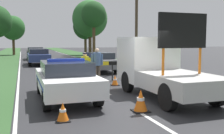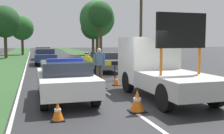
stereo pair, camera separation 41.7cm
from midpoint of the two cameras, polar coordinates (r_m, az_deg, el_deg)
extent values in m
plane|color=#28282B|center=(9.11, 1.61, -8.05)|extent=(160.00, 160.00, 0.00)
cube|color=silver|center=(7.20, 7.83, -11.80)|extent=(0.12, 2.41, 0.01)
cube|color=silver|center=(11.71, -3.22, -4.96)|extent=(0.12, 2.41, 0.01)
cube|color=silver|center=(16.47, -7.93, -1.92)|extent=(0.12, 2.41, 0.01)
cube|color=silver|center=(21.33, -10.50, -0.25)|extent=(0.12, 2.41, 0.01)
cube|color=silver|center=(26.22, -12.11, 0.80)|extent=(0.12, 2.41, 0.01)
cube|color=silver|center=(31.13, -13.22, 1.52)|extent=(0.12, 2.41, 0.01)
cube|color=silver|center=(36.06, -14.02, 2.04)|extent=(0.12, 2.41, 0.01)
cube|color=silver|center=(40.99, -14.63, 2.44)|extent=(0.12, 2.41, 0.01)
cube|color=silver|center=(45.93, -15.11, 2.75)|extent=(0.12, 2.41, 0.01)
cube|color=silver|center=(50.87, -15.50, 3.00)|extent=(0.12, 2.41, 0.01)
cube|color=silver|center=(55.81, -15.82, 3.21)|extent=(0.12, 2.41, 0.01)
cube|color=silver|center=(26.40, -19.86, 0.62)|extent=(0.10, 62.61, 0.01)
cube|color=silver|center=(27.22, -4.78, 1.08)|extent=(0.10, 62.61, 0.01)
cube|color=#2D5128|center=(29.69, -1.76, 1.49)|extent=(4.04, 120.00, 0.03)
cube|color=white|center=(9.88, -11.25, -3.05)|extent=(1.89, 4.58, 0.59)
cube|color=#282D38|center=(9.68, -11.19, -0.13)|extent=(1.66, 2.11, 0.45)
cylinder|color=black|center=(11.25, -16.38, -3.63)|extent=(0.24, 0.77, 0.77)
cylinder|color=black|center=(11.44, -8.08, -3.31)|extent=(0.24, 0.77, 0.77)
cylinder|color=black|center=(8.46, -15.47, -6.63)|extent=(0.24, 0.77, 0.77)
cylinder|color=black|center=(8.71, -4.50, -6.09)|extent=(0.24, 0.77, 0.77)
cube|color=#1E38C6|center=(9.66, -11.22, 1.49)|extent=(1.32, 0.24, 0.10)
cube|color=#193399|center=(9.87, -11.25, -2.88)|extent=(1.90, 3.76, 0.10)
cube|color=black|center=(12.18, -12.73, -1.73)|extent=(1.04, 0.08, 0.35)
cube|color=white|center=(11.45, 6.62, 1.71)|extent=(2.07, 1.97, 1.88)
cube|color=#232833|center=(12.31, 4.69, 3.58)|extent=(1.76, 0.04, 0.83)
cube|color=#B2B2AD|center=(9.24, 13.62, -3.39)|extent=(2.07, 3.26, 0.59)
cylinder|color=#D16619|center=(8.79, 9.73, 1.11)|extent=(0.09, 0.09, 0.90)
cylinder|color=#D16619|center=(9.57, 17.40, 1.30)|extent=(0.09, 0.09, 0.90)
cube|color=black|center=(9.14, 13.88, 7.70)|extent=(1.82, 0.12, 1.17)
cylinder|color=black|center=(11.19, 2.32, -3.20)|extent=(0.24, 0.87, 0.87)
cylinder|color=black|center=(11.97, 10.54, -2.71)|extent=(0.24, 0.87, 0.87)
cylinder|color=black|center=(8.28, 10.64, -6.44)|extent=(0.24, 0.87, 0.87)
cylinder|color=black|center=(9.31, 20.54, -5.36)|extent=(0.24, 0.87, 0.87)
cylinder|color=black|center=(13.78, -11.16, -1.67)|extent=(0.07, 0.07, 0.86)
cylinder|color=black|center=(14.37, -0.76, -1.27)|extent=(0.07, 0.07, 0.86)
cube|color=yellow|center=(13.72, -11.43, 0.50)|extent=(0.55, 0.08, 0.19)
cube|color=black|center=(13.80, -9.18, 0.57)|extent=(0.55, 0.08, 0.19)
cube|color=yellow|center=(13.90, -6.97, 0.63)|extent=(0.55, 0.08, 0.19)
cube|color=black|center=(14.03, -4.79, 0.70)|extent=(0.55, 0.08, 0.19)
cube|color=yellow|center=(14.17, -2.65, 0.76)|extent=(0.55, 0.08, 0.19)
cube|color=black|center=(14.33, -0.55, 0.82)|extent=(0.55, 0.08, 0.19)
cylinder|color=#191E38|center=(13.24, -7.12, -2.03)|extent=(0.15, 0.15, 0.80)
cylinder|color=#191E38|center=(13.27, -6.42, -2.00)|extent=(0.15, 0.15, 0.80)
cylinder|color=yellow|center=(13.18, -6.81, 0.99)|extent=(0.37, 0.37, 0.60)
cylinder|color=yellow|center=(13.13, -7.78, 0.84)|extent=(0.12, 0.12, 0.51)
cylinder|color=yellow|center=(13.23, -5.84, 0.89)|extent=(0.12, 0.12, 0.51)
sphere|color=beige|center=(13.15, -6.83, 2.74)|extent=(0.21, 0.21, 0.21)
cylinder|color=#141933|center=(13.15, -6.83, 2.99)|extent=(0.24, 0.24, 0.05)
cylinder|color=brown|center=(13.76, -4.50, -1.52)|extent=(0.17, 0.17, 0.89)
cylinder|color=brown|center=(13.80, -3.76, -1.49)|extent=(0.17, 0.17, 0.89)
cylinder|color=#4C6B9E|center=(13.71, -4.15, 1.74)|extent=(0.41, 0.41, 0.67)
cylinder|color=#4C6B9E|center=(13.64, -5.19, 1.58)|extent=(0.13, 0.13, 0.57)
cylinder|color=#4C6B9E|center=(13.78, -3.13, 1.63)|extent=(0.13, 0.13, 0.57)
sphere|color=beige|center=(13.68, -4.17, 3.63)|extent=(0.23, 0.23, 0.23)
cube|color=black|center=(12.84, -0.29, -3.96)|extent=(0.37, 0.37, 0.03)
cone|color=orange|center=(12.80, -0.29, -2.83)|extent=(0.31, 0.31, 0.48)
cylinder|color=white|center=(12.80, -0.29, -2.72)|extent=(0.18, 0.18, 0.07)
cube|color=black|center=(12.06, -3.27, -4.59)|extent=(0.36, 0.36, 0.03)
cone|color=orange|center=(12.02, -3.27, -3.40)|extent=(0.31, 0.31, 0.48)
cylinder|color=white|center=(12.02, -3.28, -3.29)|extent=(0.17, 0.17, 0.07)
cube|color=black|center=(8.20, 4.76, -9.51)|extent=(0.49, 0.49, 0.03)
cone|color=orange|center=(8.12, 4.78, -7.19)|extent=(0.42, 0.42, 0.65)
cylinder|color=white|center=(8.11, 4.78, -6.97)|extent=(0.24, 0.24, 0.09)
cube|color=black|center=(7.37, -12.26, -11.37)|extent=(0.37, 0.37, 0.03)
cone|color=orange|center=(7.30, -12.30, -9.44)|extent=(0.31, 0.31, 0.49)
cylinder|color=white|center=(7.29, -12.31, -9.25)|extent=(0.18, 0.18, 0.07)
cube|color=slate|center=(18.74, -3.37, 0.93)|extent=(1.82, 4.30, 0.60)
cube|color=#282D38|center=(18.58, -3.27, 2.50)|extent=(1.60, 1.98, 0.44)
cylinder|color=black|center=(19.86, -6.60, 0.30)|extent=(0.24, 0.64, 0.64)
cylinder|color=black|center=(20.26, -2.23, 0.44)|extent=(0.24, 0.64, 0.64)
cylinder|color=black|center=(17.28, -4.69, -0.48)|extent=(0.24, 0.64, 0.64)
cylinder|color=black|center=(17.73, 0.26, -0.30)|extent=(0.24, 0.64, 0.64)
cube|color=navy|center=(25.03, -16.18, 2.08)|extent=(1.84, 4.70, 0.63)
cube|color=#282D38|center=(24.87, -16.20, 3.31)|extent=(1.62, 2.16, 0.45)
cylinder|color=black|center=(26.48, -18.06, 1.53)|extent=(0.24, 0.78, 0.78)
cylinder|color=black|center=(26.55, -14.59, 1.63)|extent=(0.24, 0.78, 0.78)
cylinder|color=black|center=(23.57, -17.93, 1.06)|extent=(0.24, 0.78, 0.78)
cylinder|color=black|center=(23.66, -14.04, 1.18)|extent=(0.24, 0.78, 0.78)
cube|color=black|center=(32.50, -16.72, 2.84)|extent=(1.88, 4.52, 0.64)
cube|color=#282D38|center=(32.34, -16.73, 3.77)|extent=(1.65, 2.08, 0.42)
cylinder|color=black|center=(33.89, -18.18, 2.37)|extent=(0.24, 0.78, 0.78)
cylinder|color=black|center=(33.95, -15.42, 2.45)|extent=(0.24, 0.78, 0.78)
cylinder|color=black|center=(31.09, -18.10, 2.10)|extent=(0.24, 0.78, 0.78)
cylinder|color=black|center=(31.16, -15.09, 2.19)|extent=(0.24, 0.78, 0.78)
cylinder|color=#4C3823|center=(43.71, -20.88, 4.32)|extent=(0.39, 0.39, 2.87)
ellipsoid|color=#235623|center=(43.76, -21.01, 7.95)|extent=(3.58, 3.58, 3.76)
cylinder|color=#4C3823|center=(32.04, -4.33, 5.55)|extent=(0.37, 0.37, 4.24)
ellipsoid|color=#1E471E|center=(32.20, -4.38, 11.34)|extent=(3.00, 3.00, 3.15)
cylinder|color=#4C3823|center=(40.95, -6.08, 4.68)|extent=(0.39, 0.39, 3.01)
ellipsoid|color=#1E471E|center=(41.00, -6.13, 8.75)|extent=(3.75, 3.75, 3.94)
cylinder|color=#4C3823|center=(35.45, -5.14, 4.87)|extent=(0.42, 0.42, 3.40)
ellipsoid|color=#2D662D|center=(35.57, -5.18, 10.44)|extent=(4.67, 4.67, 4.90)
cylinder|color=#473828|center=(18.96, 4.72, 12.68)|extent=(0.20, 0.20, 8.97)
camera|label=1|loc=(0.21, -91.11, -0.11)|focal=42.00mm
camera|label=2|loc=(0.21, 88.89, 0.11)|focal=42.00mm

